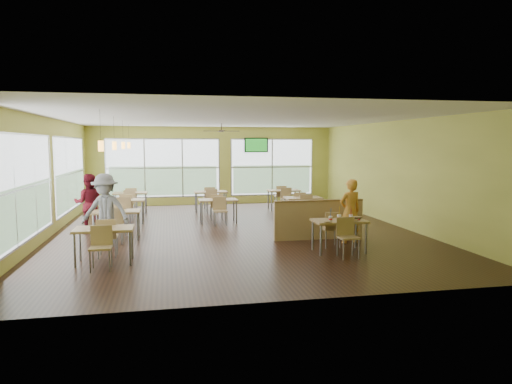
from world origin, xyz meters
The scene contains 20 objects.
room centered at (0.00, 0.00, 1.60)m, with size 12.00×12.04×3.20m.
window_bays centered at (-2.65, 3.08, 1.48)m, with size 9.24×10.24×2.38m.
main_table centered at (2.00, -3.00, 0.63)m, with size 1.22×1.52×0.87m.
half_wall_divider centered at (2.00, -1.55, 0.52)m, with size 2.40×0.14×1.04m.
dining_tables centered at (-1.05, 1.71, 0.63)m, with size 6.92×8.72×0.87m.
pendant_lights centered at (-3.20, 0.68, 2.45)m, with size 0.11×7.31×0.86m.
ceiling_fan centered at (0.00, 3.00, 2.95)m, with size 1.25×1.25×0.29m.
tv_backwall centered at (1.80, 5.90, 2.45)m, with size 1.00×0.07×0.60m.
man_plaid centered at (2.62, -2.14, 0.81)m, with size 0.59×0.39×1.62m, color orange.
patron_maroon centered at (-4.09, 0.72, 0.83)m, with size 0.80×0.63×1.65m, color #5B0F19.
patron_grey centered at (-3.36, -1.42, 0.89)m, with size 1.15×0.66×1.78m, color slate.
cup_blue centered at (1.71, -3.21, 0.82)m, with size 0.09×0.09×0.33m.
cup_yellow centered at (1.97, -3.07, 0.82)m, with size 0.10×0.10×0.35m.
cup_red_near centered at (2.20, -3.21, 0.81)m, with size 0.08×0.08×0.30m.
cup_red_far centered at (2.25, -3.06, 0.82)m, with size 0.09×0.09×0.34m.
food_basket centered at (2.46, -2.93, 0.78)m, with size 0.22×0.22×0.05m.
ketchup_cup centered at (2.42, -3.12, 0.76)m, with size 0.05×0.05×0.02m, color #A40016.
wrapper_left centered at (1.59, -3.30, 0.77)m, with size 0.15×0.14×0.04m, color #A68350.
wrapper_mid centered at (2.11, -2.85, 0.77)m, with size 0.18×0.17×0.05m, color #A68350.
wrapper_right centered at (2.32, -3.21, 0.77)m, with size 0.12×0.11×0.03m, color #A68350.
Camera 1 is at (-1.89, -12.82, 2.49)m, focal length 32.00 mm.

